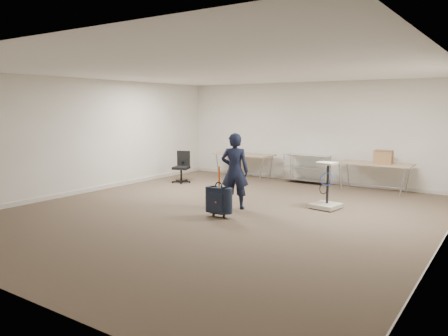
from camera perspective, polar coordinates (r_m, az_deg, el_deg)
The scene contains 10 objects.
ground at distance 8.81m, azimuth -0.25°, elevation -5.89°, with size 9.00×9.00×0.00m, color #4D3F2E.
room_shell at distance 9.95m, azimuth 4.25°, elevation -4.01°, with size 8.00×9.00×9.00m.
folding_table_left at distance 12.99m, azimuth 2.64°, elevation 1.64°, with size 1.80×0.75×0.73m.
folding_table_right at distance 11.49m, azimuth 19.03°, elevation 0.38°, with size 1.80×0.75×0.73m.
wire_shelf at distance 12.37m, azimuth 10.77°, elevation 0.08°, with size 1.22×0.47×0.80m.
person at distance 9.05m, azimuth 1.41°, elevation -0.39°, with size 0.58×0.38×1.59m, color black.
suitcase at distance 8.40m, azimuth -0.69°, elevation -4.22°, with size 0.38×0.24×0.99m.
office_chair at distance 12.33m, azimuth -5.55°, elevation -0.66°, with size 0.53×0.54×0.88m.
equipment_cart at distance 9.38m, azimuth 13.17°, elevation -3.64°, with size 0.61×0.61×0.98m.
cardboard_box at distance 11.46m, azimuth 20.10°, elevation 1.38°, with size 0.43×0.32×0.32m, color #936B44.
Camera 1 is at (4.82, -7.07, 2.12)m, focal length 35.00 mm.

